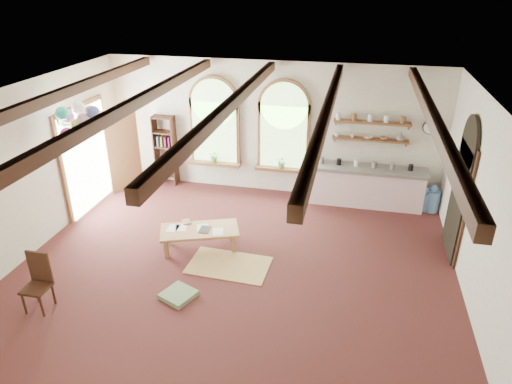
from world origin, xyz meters
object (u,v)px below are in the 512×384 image
(coffee_table, at_px, (200,231))
(balloon_cluster, at_px, (79,120))
(kitchen_counter, at_px, (365,186))
(side_chair, at_px, (39,294))

(coffee_table, relative_size, balloon_cluster, 1.43)
(kitchen_counter, height_order, balloon_cluster, balloon_cluster)
(kitchen_counter, height_order, coffee_table, kitchen_counter)
(side_chair, distance_m, balloon_cluster, 3.47)
(side_chair, bearing_deg, balloon_cluster, 102.41)
(kitchen_counter, bearing_deg, coffee_table, -139.52)
(coffee_table, relative_size, side_chair, 1.68)
(kitchen_counter, distance_m, balloon_cluster, 6.41)
(kitchen_counter, distance_m, side_chair, 7.13)
(coffee_table, height_order, side_chair, side_chair)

